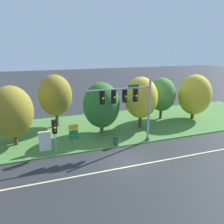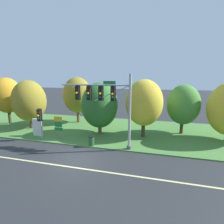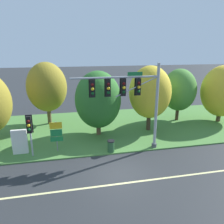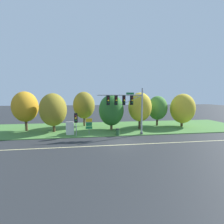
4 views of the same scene
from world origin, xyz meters
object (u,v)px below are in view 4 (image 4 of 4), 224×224
Objects in this scene: traffic_signal_mast at (127,104)px; info_kiosk at (70,128)px; route_sign_post at (89,124)px; tree_behind_signpost at (84,105)px; tree_left_of_mast at (53,110)px; tree_tall_centre at (140,107)px; tree_nearest_road at (25,107)px; trash_bin at (118,132)px; tree_right_far at (157,108)px; pedestrian_signal_near_kerb at (76,119)px; tree_mid_verge at (111,110)px; tree_furthest_back at (182,109)px.

info_kiosk is (-8.10, 1.03, -3.47)m from traffic_signal_mast.
route_sign_post is 0.38× the size of tree_behind_signpost.
tree_tall_centre is at bearing 1.56° from tree_left_of_mast.
trash_bin is at bearing -18.46° from tree_nearest_road.
traffic_signal_mast is 9.43m from tree_right_far.
pedestrian_signal_near_kerb is at bearing -162.11° from route_sign_post.
tree_left_of_mast reaches higher than pedestrian_signal_near_kerb.
tree_behind_signpost reaches higher than tree_right_far.
trash_bin is (-4.48, -3.83, -3.22)m from tree_tall_centre.
tree_right_far reaches higher than info_kiosk.
tree_behind_signpost is at bearing 139.36° from tree_mid_verge.
traffic_signal_mast reaches higher than tree_behind_signpost.
tree_behind_signpost is at bearing 75.21° from info_kiosk.
traffic_signal_mast reaches higher than pedestrian_signal_near_kerb.
tree_nearest_road reaches higher than trash_bin.
tree_left_of_mast is 22.33m from tree_furthest_back.
tree_left_of_mast is 4.39m from info_kiosk.
route_sign_post is 2.76m from info_kiosk.
trash_bin is at bearing -159.99° from tree_furthest_back.
tree_behind_signpost is 1.09× the size of tree_mid_verge.
tree_behind_signpost is at bearing 18.22° from tree_nearest_road.
info_kiosk is at bearing -169.71° from tree_furthest_back.
tree_right_far is 4.39m from tree_furthest_back.
traffic_signal_mast is at bearing -129.71° from tree_tall_centre.
tree_nearest_road is 8.60m from info_kiosk.
traffic_signal_mast is 11.40m from tree_left_of_mast.
tree_right_far is 16.29m from info_kiosk.
tree_furthest_back is 6.42× the size of trash_bin.
traffic_signal_mast is 8.87m from info_kiosk.
tree_mid_verge reaches higher than pedestrian_signal_near_kerb.
route_sign_post is at bearing -20.57° from tree_nearest_road.
route_sign_post is 9.25m from tree_tall_centre.
tree_left_of_mast reaches higher than tree_right_far.
tree_right_far is (12.66, 5.08, 1.85)m from route_sign_post.
trash_bin is (5.00, -7.63, -3.38)m from tree_behind_signpost.
route_sign_post is (1.77, 0.57, -0.84)m from pedestrian_signal_near_kerb.
route_sign_post is at bearing 17.89° from pedestrian_signal_near_kerb.
pedestrian_signal_near_kerb is at bearing -148.26° from tree_mid_verge.
tree_mid_verge is 13.26m from tree_furthest_back.
pedestrian_signal_near_kerb is at bearing 176.45° from trash_bin.
pedestrian_signal_near_kerb is 19.12m from tree_furthest_back.
tree_tall_centre reaches higher than tree_mid_verge.
traffic_signal_mast is at bearing -63.59° from tree_mid_verge.
pedestrian_signal_near_kerb reaches higher than route_sign_post.
tree_left_of_mast is 6.44× the size of trash_bin.
tree_left_of_mast is at bearing 155.19° from route_sign_post.
tree_left_of_mast is 18.29m from tree_right_far.
tree_tall_centre is 11.85m from info_kiosk.
tree_nearest_road is at bearing 159.43° from route_sign_post.
route_sign_post is at bearing -81.71° from tree_behind_signpost.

